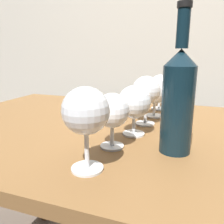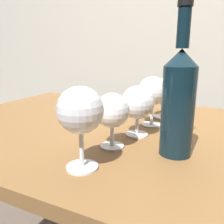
{
  "view_description": "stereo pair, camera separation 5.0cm",
  "coord_description": "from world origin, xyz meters",
  "px_view_note": "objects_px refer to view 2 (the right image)",
  "views": [
    {
      "loc": [
        0.08,
        -0.64,
        0.95
      ],
      "look_at": [
        -0.09,
        -0.15,
        0.81
      ],
      "focal_mm": 37.03,
      "sensor_mm": 36.0,
      "label": 1
    },
    {
      "loc": [
        0.13,
        -0.62,
        0.95
      ],
      "look_at": [
        -0.09,
        -0.15,
        0.81
      ],
      "focal_mm": 37.03,
      "sensor_mm": 36.0,
      "label": 2
    }
  ],
  "objects_px": {
    "wine_bottle": "(178,100)",
    "wine_glass_chardonnay": "(80,111)",
    "wine_glass_rose": "(138,103)",
    "wine_glass_cabernet": "(153,92)",
    "wine_glass_white": "(164,92)",
    "wine_glass_port": "(112,112)",
    "wine_glass_pinot": "(171,86)"
  },
  "relations": [
    {
      "from": "wine_glass_chardonnay",
      "to": "wine_glass_port",
      "type": "height_order",
      "value": "wine_glass_chardonnay"
    },
    {
      "from": "wine_glass_port",
      "to": "wine_glass_white",
      "type": "distance_m",
      "value": 0.31
    },
    {
      "from": "wine_glass_rose",
      "to": "wine_glass_pinot",
      "type": "relative_size",
      "value": 0.99
    },
    {
      "from": "wine_glass_cabernet",
      "to": "wine_glass_pinot",
      "type": "xyz_separation_m",
      "value": [
        0.01,
        0.21,
        -0.01
      ]
    },
    {
      "from": "wine_glass_port",
      "to": "wine_glass_pinot",
      "type": "distance_m",
      "value": 0.42
    },
    {
      "from": "wine_bottle",
      "to": "wine_glass_rose",
      "type": "bearing_deg",
      "value": 147.2
    },
    {
      "from": "wine_glass_rose",
      "to": "wine_bottle",
      "type": "distance_m",
      "value": 0.14
    },
    {
      "from": "wine_glass_white",
      "to": "wine_glass_cabernet",
      "type": "bearing_deg",
      "value": -95.76
    },
    {
      "from": "wine_glass_chardonnay",
      "to": "wine_bottle",
      "type": "xyz_separation_m",
      "value": [
        0.15,
        0.15,
        0.01
      ]
    },
    {
      "from": "wine_glass_port",
      "to": "wine_glass_pinot",
      "type": "xyz_separation_m",
      "value": [
        0.05,
        0.42,
        0.01
      ]
    },
    {
      "from": "wine_glass_white",
      "to": "wine_glass_pinot",
      "type": "height_order",
      "value": "same"
    },
    {
      "from": "wine_glass_pinot",
      "to": "wine_glass_rose",
      "type": "bearing_deg",
      "value": -93.64
    },
    {
      "from": "wine_glass_chardonnay",
      "to": "wine_glass_pinot",
      "type": "distance_m",
      "value": 0.54
    },
    {
      "from": "wine_glass_rose",
      "to": "wine_glass_white",
      "type": "bearing_deg",
      "value": 84.3
    },
    {
      "from": "wine_bottle",
      "to": "wine_glass_chardonnay",
      "type": "bearing_deg",
      "value": -135.77
    },
    {
      "from": "wine_glass_cabernet",
      "to": "wine_bottle",
      "type": "distance_m",
      "value": 0.21
    },
    {
      "from": "wine_glass_chardonnay",
      "to": "wine_bottle",
      "type": "distance_m",
      "value": 0.21
    },
    {
      "from": "wine_glass_white",
      "to": "wine_bottle",
      "type": "height_order",
      "value": "wine_bottle"
    },
    {
      "from": "wine_glass_cabernet",
      "to": "wine_bottle",
      "type": "relative_size",
      "value": 0.48
    },
    {
      "from": "wine_glass_white",
      "to": "wine_bottle",
      "type": "bearing_deg",
      "value": -71.12
    },
    {
      "from": "wine_glass_cabernet",
      "to": "wine_glass_white",
      "type": "bearing_deg",
      "value": 84.24
    },
    {
      "from": "wine_glass_port",
      "to": "wine_bottle",
      "type": "distance_m",
      "value": 0.15
    },
    {
      "from": "wine_glass_port",
      "to": "wine_glass_cabernet",
      "type": "height_order",
      "value": "wine_glass_cabernet"
    },
    {
      "from": "wine_glass_port",
      "to": "wine_bottle",
      "type": "relative_size",
      "value": 0.41
    },
    {
      "from": "wine_glass_chardonnay",
      "to": "wine_glass_rose",
      "type": "height_order",
      "value": "wine_glass_chardonnay"
    },
    {
      "from": "wine_glass_chardonnay",
      "to": "wine_glass_rose",
      "type": "relative_size",
      "value": 1.19
    },
    {
      "from": "wine_glass_chardonnay",
      "to": "wine_glass_cabernet",
      "type": "relative_size",
      "value": 1.07
    },
    {
      "from": "wine_glass_chardonnay",
      "to": "wine_glass_port",
      "type": "xyz_separation_m",
      "value": [
        0.01,
        0.12,
        -0.03
      ]
    },
    {
      "from": "wine_glass_white",
      "to": "wine_glass_pinot",
      "type": "xyz_separation_m",
      "value": [
        -0.0,
        0.11,
        0.01
      ]
    },
    {
      "from": "wine_bottle",
      "to": "wine_glass_port",
      "type": "bearing_deg",
      "value": -169.06
    },
    {
      "from": "wine_glass_white",
      "to": "wine_glass_pinot",
      "type": "bearing_deg",
      "value": 90.14
    },
    {
      "from": "wine_glass_white",
      "to": "wine_glass_port",
      "type": "bearing_deg",
      "value": -98.61
    }
  ]
}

